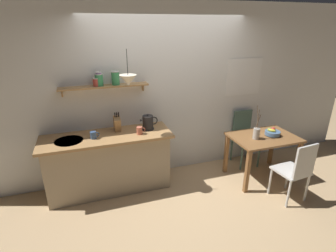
% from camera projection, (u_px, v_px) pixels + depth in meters
% --- Properties ---
extents(ground_plane, '(14.00, 14.00, 0.00)m').
position_uv_depth(ground_plane, '(179.00, 188.00, 4.04)').
color(ground_plane, tan).
extents(back_wall, '(6.80, 0.11, 2.70)m').
position_uv_depth(back_wall, '(178.00, 92.00, 4.18)').
color(back_wall, white).
rests_on(back_wall, ground_plane).
extents(kitchen_counter, '(1.83, 0.63, 0.90)m').
position_uv_depth(kitchen_counter, '(109.00, 162.00, 3.86)').
color(kitchen_counter, tan).
rests_on(kitchen_counter, ground_plane).
extents(wall_shelf, '(1.23, 0.20, 0.32)m').
position_uv_depth(wall_shelf, '(104.00, 82.00, 3.60)').
color(wall_shelf, tan).
extents(dining_table, '(1.02, 0.70, 0.73)m').
position_uv_depth(dining_table, '(263.00, 143.00, 4.12)').
color(dining_table, brown).
rests_on(dining_table, ground_plane).
extents(dining_chair_near, '(0.44, 0.44, 0.92)m').
position_uv_depth(dining_chair_near, '(296.00, 169.00, 3.57)').
color(dining_chair_near, silver).
rests_on(dining_chair_near, ground_plane).
extents(dining_chair_far, '(0.42, 0.43, 0.95)m').
position_uv_depth(dining_chair_far, '(244.00, 135.00, 4.63)').
color(dining_chair_far, '#4C6B5B').
rests_on(dining_chair_far, ground_plane).
extents(fruit_bowl, '(0.23, 0.23, 0.13)m').
position_uv_depth(fruit_bowl, '(272.00, 132.00, 4.10)').
color(fruit_bowl, '#51759E').
rests_on(fruit_bowl, dining_table).
extents(twig_vase, '(0.10, 0.10, 0.54)m').
position_uv_depth(twig_vase, '(256.00, 133.00, 3.96)').
color(twig_vase, '#B7B2A8').
rests_on(twig_vase, dining_table).
extents(electric_kettle, '(0.27, 0.18, 0.24)m').
position_uv_depth(electric_kettle, '(148.00, 123.00, 3.86)').
color(electric_kettle, black).
rests_on(electric_kettle, kitchen_counter).
extents(knife_block, '(0.09, 0.19, 0.30)m').
position_uv_depth(knife_block, '(117.00, 123.00, 3.79)').
color(knife_block, tan).
rests_on(knife_block, kitchen_counter).
extents(coffee_mug_by_sink, '(0.12, 0.08, 0.10)m').
position_uv_depth(coffee_mug_by_sink, '(94.00, 135.00, 3.56)').
color(coffee_mug_by_sink, '#3D5B89').
rests_on(coffee_mug_by_sink, kitchen_counter).
extents(coffee_mug_spare, '(0.13, 0.08, 0.11)m').
position_uv_depth(coffee_mug_spare, '(140.00, 130.00, 3.71)').
color(coffee_mug_spare, '#C6664C').
rests_on(coffee_mug_spare, kitchen_counter).
extents(pendant_lamp, '(0.23, 0.23, 0.46)m').
position_uv_depth(pendant_lamp, '(128.00, 80.00, 3.39)').
color(pendant_lamp, black).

